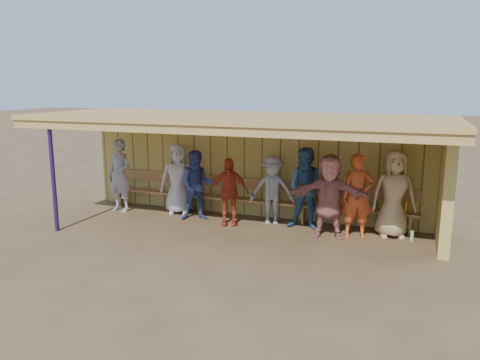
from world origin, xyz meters
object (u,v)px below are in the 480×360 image
player_c (197,185)px  player_g (357,196)px  bench (251,195)px  player_b (178,179)px  player_e (272,190)px  player_a (120,175)px  player_f (329,196)px  player_h (394,194)px  player_d (228,192)px  player_extra (307,189)px

player_c → player_g: player_g is taller
player_c → bench: size_ratio=0.22×
player_b → player_e: size_ratio=1.10×
player_b → player_g: size_ratio=0.99×
player_a → player_f: bearing=4.5°
player_g → player_b: bearing=158.6°
player_c → player_h: bearing=-21.7°
player_c → player_g: bearing=-25.8°
player_a → player_b: (1.45, 0.33, -0.04)m
player_d → player_g: (2.82, 0.08, 0.11)m
player_a → player_d: 2.98m
bench → player_d: bearing=-109.3°
player_b → player_f: bearing=-30.6°
player_d → player_f: 2.28m
player_c → player_f: player_f is taller
player_b → player_f: (3.80, -0.56, 0.01)m
player_f → player_a: bearing=169.7°
player_b → player_f: 3.84m
player_a → player_b: bearing=20.0°
player_e → bench: size_ratio=0.21×
player_f → bench: bearing=148.8°
player_c → player_g: size_ratio=0.93×
player_e → player_f: size_ratio=0.90×
player_b → player_g: player_g is taller
player_g → player_h: (0.70, 0.30, 0.04)m
player_a → player_e: 3.88m
player_a → player_c: player_a is taller
player_b → player_c: 0.76m
player_f → player_h: player_h is taller
player_a → player_d: player_a is taller
player_d → bench: player_d is taller
player_a → player_e: size_ratio=1.15×
player_h → player_d: bearing=171.6°
player_d → bench: bearing=50.8°
player_e → player_g: bearing=-28.9°
player_a → player_e: (3.87, 0.28, -0.12)m
player_a → player_f: player_a is taller
player_extra → player_d: bearing=-170.6°
player_c → player_e: (1.74, 0.28, -0.03)m
player_a → player_e: bearing=11.2°
player_b → player_extra: (3.25, -0.16, 0.03)m
player_b → player_d: bearing=-39.5°
player_f → player_g: 0.57m
player_a → player_c: bearing=7.1°
player_e → player_h: size_ratio=0.86×
player_c → bench: 1.32m
player_d → player_f: (2.27, -0.09, 0.11)m
player_h → player_extra: bearing=167.6°
player_e → bench: player_e is taller
player_f → player_h: size_ratio=0.95×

